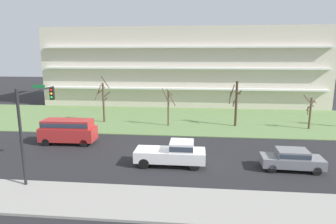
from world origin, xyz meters
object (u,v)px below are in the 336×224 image
(pickup_white_center_right, at_px, (173,153))
(traffic_signal_mast, at_px, (33,116))
(tree_far_left, at_px, (103,100))
(tree_left, at_px, (168,107))
(van_red_center_left, at_px, (68,130))
(tree_right, at_px, (310,112))
(tree_center, at_px, (236,102))
(sedan_gray_near_left, at_px, (292,159))

(pickup_white_center_right, height_order, traffic_signal_mast, traffic_signal_mast)
(tree_far_left, xyz_separation_m, traffic_signal_mast, (0.58, -16.48, 1.51))
(tree_left, height_order, van_red_center_left, tree_left)
(tree_right, bearing_deg, tree_far_left, 177.49)
(tree_center, xyz_separation_m, pickup_white_center_right, (-6.29, -12.98, -1.88))
(tree_left, bearing_deg, tree_right, 0.43)
(tree_left, distance_m, traffic_signal_mast, 17.23)
(tree_left, relative_size, tree_center, 0.84)
(tree_left, height_order, sedan_gray_near_left, tree_left)
(traffic_signal_mast, bearing_deg, van_red_center_left, 99.08)
(tree_far_left, height_order, van_red_center_left, tree_far_left)
(tree_far_left, distance_m, tree_center, 16.14)
(pickup_white_center_right, bearing_deg, tree_center, 64.02)
(tree_left, relative_size, sedan_gray_near_left, 1.02)
(tree_center, distance_m, van_red_center_left, 18.84)
(sedan_gray_near_left, bearing_deg, tree_right, 67.26)
(tree_far_left, height_order, pickup_white_center_right, tree_far_left)
(pickup_white_center_right, bearing_deg, tree_left, 97.21)
(tree_far_left, relative_size, tree_right, 1.47)
(sedan_gray_near_left, bearing_deg, tree_center, 103.07)
(tree_far_left, xyz_separation_m, tree_right, (24.36, -1.07, -0.76))
(tree_far_left, relative_size, pickup_white_center_right, 1.09)
(tree_center, bearing_deg, tree_far_left, 178.45)
(sedan_gray_near_left, bearing_deg, tree_far_left, 146.29)
(tree_right, bearing_deg, van_red_center_left, -162.56)
(sedan_gray_near_left, xyz_separation_m, traffic_signal_mast, (-18.09, -3.06, 3.48))
(sedan_gray_near_left, bearing_deg, pickup_white_center_right, -178.01)
(pickup_white_center_right, distance_m, traffic_signal_mast, 10.31)
(pickup_white_center_right, bearing_deg, sedan_gray_near_left, -0.13)
(tree_far_left, bearing_deg, tree_left, -8.18)
(tree_center, distance_m, traffic_signal_mast, 22.39)
(pickup_white_center_right, bearing_deg, traffic_signal_mast, -161.83)
(tree_center, bearing_deg, sedan_gray_near_left, -78.93)
(tree_left, xyz_separation_m, van_red_center_left, (-8.89, -7.73, -1.00))
(tree_center, relative_size, tree_right, 1.35)
(tree_far_left, bearing_deg, pickup_white_center_right, -53.75)
(tree_left, relative_size, van_red_center_left, 0.86)
(tree_right, bearing_deg, sedan_gray_near_left, -114.73)
(pickup_white_center_right, xyz_separation_m, traffic_signal_mast, (-9.26, -3.06, 3.34))
(tree_center, xyz_separation_m, tree_right, (8.23, -0.63, -0.82))
(tree_center, height_order, traffic_signal_mast, traffic_signal_mast)
(tree_far_left, bearing_deg, traffic_signal_mast, -87.98)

